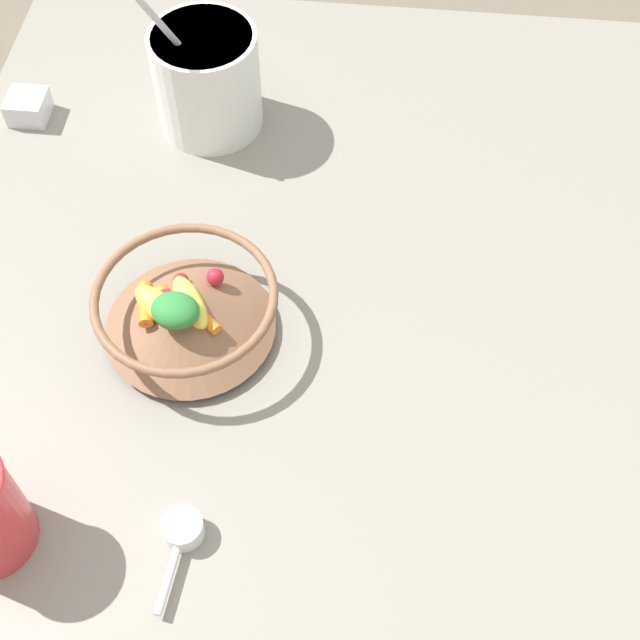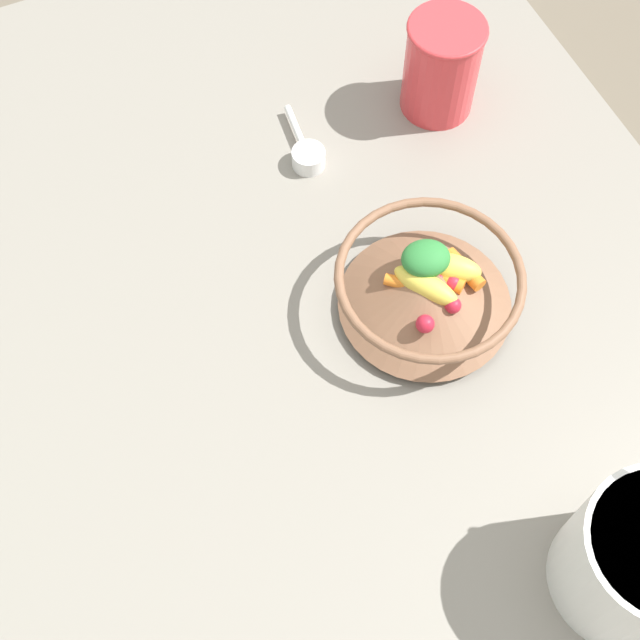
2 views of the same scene
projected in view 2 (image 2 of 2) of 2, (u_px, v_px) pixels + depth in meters
ground_plane at (186, 406)px, 0.94m from camera, size 6.00×6.00×0.00m
countertop at (182, 396)px, 0.92m from camera, size 1.20×1.20×0.05m
fruit_bowl at (428, 288)px, 0.90m from camera, size 0.19×0.19×0.08m
drinking_cup at (442, 65)px, 1.02m from camera, size 0.09×0.09×0.12m
measuring_scoop at (307, 155)px, 1.02m from camera, size 0.04×0.10×0.02m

